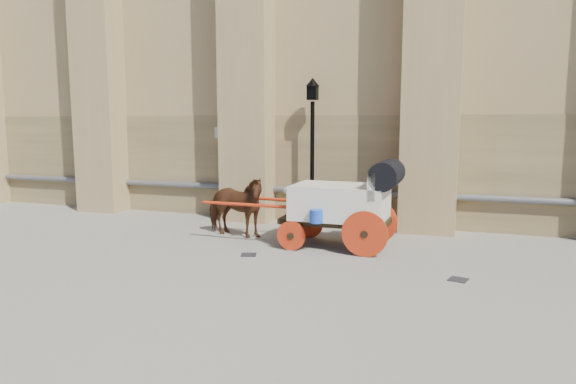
% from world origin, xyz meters
% --- Properties ---
extents(ground, '(90.00, 90.00, 0.00)m').
position_xyz_m(ground, '(0.00, 0.00, 0.00)').
color(ground, '#6C655B').
rests_on(ground, ground).
extents(horse, '(1.91, 1.11, 1.52)m').
position_xyz_m(horse, '(-0.46, 1.51, 0.76)').
color(horse, '#582D14').
rests_on(horse, ground).
extents(carriage, '(4.58, 1.63, 1.99)m').
position_xyz_m(carriage, '(2.39, 1.31, 1.08)').
color(carriage, black).
rests_on(carriage, ground).
extents(street_lamp, '(0.37, 0.37, 3.98)m').
position_xyz_m(street_lamp, '(0.93, 3.54, 2.13)').
color(street_lamp, black).
rests_on(street_lamp, ground).
extents(drain_grate_near, '(0.40, 0.40, 0.01)m').
position_xyz_m(drain_grate_near, '(0.57, -0.03, 0.01)').
color(drain_grate_near, black).
rests_on(drain_grate_near, ground).
extents(drain_grate_far, '(0.39, 0.39, 0.01)m').
position_xyz_m(drain_grate_far, '(4.83, -0.40, 0.01)').
color(drain_grate_far, black).
rests_on(drain_grate_far, ground).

